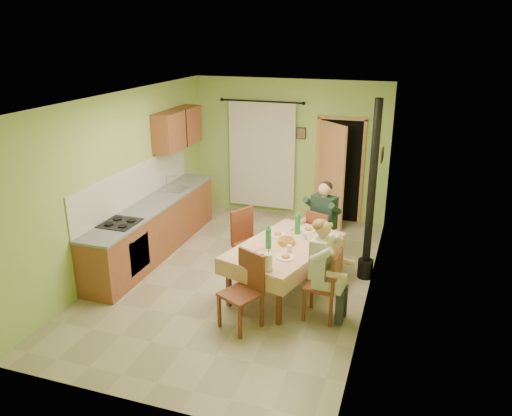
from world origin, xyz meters
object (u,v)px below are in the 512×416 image
(chair_near, at_px, (241,306))
(man_right, at_px, (323,259))
(stove_flue, at_px, (369,217))
(man_far, at_px, (323,214))
(chair_right, at_px, (322,298))
(chair_left, at_px, (250,255))
(chair_far, at_px, (321,248))
(dining_table, at_px, (284,268))

(chair_near, height_order, man_right, man_right)
(man_right, height_order, stove_flue, stove_flue)
(man_right, relative_size, stove_flue, 0.50)
(man_far, distance_m, stove_flue, 0.82)
(man_right, bearing_deg, man_far, 16.05)
(chair_right, xyz_separation_m, man_far, (-0.34, 1.63, 0.59))
(man_right, distance_m, stove_flue, 1.44)
(chair_left, distance_m, stove_flue, 1.97)
(stove_flue, bearing_deg, chair_right, -107.24)
(man_right, bearing_deg, chair_far, 16.29)
(stove_flue, bearing_deg, chair_far, 161.77)
(stove_flue, bearing_deg, dining_table, -142.70)
(stove_flue, bearing_deg, chair_near, -126.03)
(chair_right, xyz_separation_m, chair_left, (-1.36, 0.98, 0.00))
(man_right, bearing_deg, chair_right, -90.00)
(dining_table, xyz_separation_m, chair_far, (0.34, 1.09, -0.09))
(chair_right, distance_m, man_right, 0.59)
(man_far, bearing_deg, chair_far, -90.00)
(dining_table, distance_m, chair_right, 0.86)
(chair_far, bearing_deg, dining_table, -87.27)
(chair_near, relative_size, stove_flue, 0.36)
(chair_near, bearing_deg, chair_far, -79.79)
(chair_right, bearing_deg, man_far, 16.53)
(chair_far, height_order, chair_right, chair_right)
(chair_right, relative_size, man_far, 0.71)
(chair_far, distance_m, chair_left, 1.20)
(chair_right, bearing_deg, man_right, 90.00)
(chair_near, bearing_deg, dining_table, -78.68)
(man_far, bearing_deg, chair_right, -58.38)
(man_right, bearing_deg, dining_table, 56.73)
(dining_table, distance_m, stove_flue, 1.53)
(chair_far, height_order, man_right, man_right)
(man_far, bearing_deg, chair_near, -86.22)
(man_far, bearing_deg, dining_table, -87.30)
(chair_near, distance_m, chair_left, 1.57)
(dining_table, distance_m, man_far, 1.26)
(man_far, bearing_deg, man_right, -58.86)
(man_far, relative_size, man_right, 1.00)
(dining_table, distance_m, man_right, 0.98)
(chair_far, relative_size, man_far, 0.69)
(chair_right, distance_m, stove_flue, 1.60)
(man_far, height_order, man_right, same)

